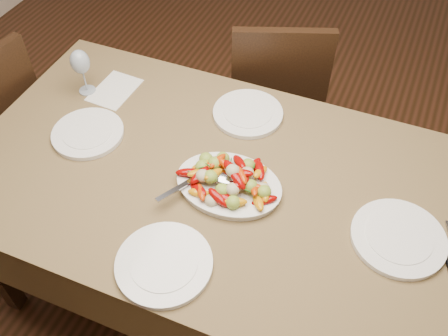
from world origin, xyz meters
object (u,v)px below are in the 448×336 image
plate_far (248,114)px  wine_glass (82,71)px  chair_far (274,92)px  plate_right (398,238)px  dining_table (224,241)px  plate_near (164,264)px  serving_platter (229,186)px  plate_left (88,133)px

plate_far → wine_glass: 0.67m
chair_far → plate_right: 1.12m
plate_far → chair_far: bearing=95.6°
dining_table → wine_glass: 0.87m
dining_table → wine_glass: bearing=163.3°
plate_right → plate_near: (-0.62, -0.37, 0.00)m
wine_glass → serving_platter: bearing=-18.0°
plate_left → plate_right: bearing=-0.1°
plate_near → chair_far: bearing=93.1°
wine_glass → plate_left: bearing=-55.5°
plate_left → serving_platter: bearing=-2.4°
plate_left → plate_right: 1.14m
dining_table → plate_far: (-0.05, 0.33, 0.39)m
serving_platter → plate_left: (-0.58, 0.02, -0.00)m
plate_left → plate_right: same height
serving_platter → plate_left: serving_platter is taller
plate_right → plate_far: 0.72m
serving_platter → wine_glass: size_ratio=1.70×
plate_right → wine_glass: bearing=170.6°
plate_left → plate_far: 0.60m
dining_table → plate_left: bearing=-179.7°
dining_table → plate_near: bearing=-94.4°
plate_left → plate_near: 0.64m
dining_table → serving_platter: 0.39m
plate_left → plate_far: size_ratio=0.98×
plate_left → wine_glass: (-0.15, 0.21, 0.09)m
plate_left → plate_far: (0.50, 0.34, 0.00)m
plate_right → plate_far: same height
chair_far → wine_glass: bearing=24.2°
wine_glass → chair_far: bearing=46.2°
chair_far → serving_platter: size_ratio=2.73×
chair_far → wine_glass: (-0.60, -0.62, 0.39)m
plate_left → plate_near: size_ratio=0.91×
plate_far → plate_left: bearing=-146.0°
plate_right → plate_near: same height
chair_far → plate_near: bearing=71.1°
serving_platter → plate_far: serving_platter is taller
plate_near → plate_right: bearing=31.0°
dining_table → plate_far: 0.51m
chair_far → wine_glass: 0.95m
chair_far → dining_table: bearing=74.5°
plate_far → plate_right: bearing=-28.1°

